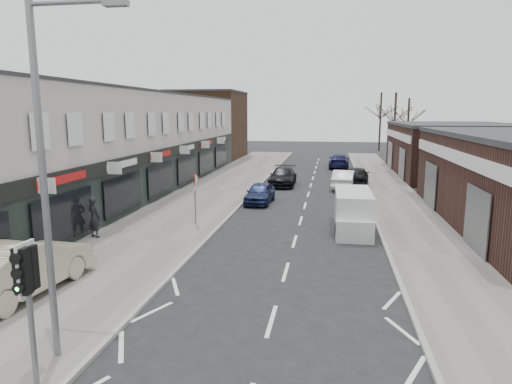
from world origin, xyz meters
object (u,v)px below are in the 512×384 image
at_px(parked_car_left_a, 260,193).
at_px(parked_car_right_b, 356,176).
at_px(sedan_on_pavement, 21,267).
at_px(pedestrian, 94,217).
at_px(parked_car_left_b, 283,176).
at_px(street_lamp, 49,164).
at_px(white_van, 353,212).
at_px(parked_car_right_a, 344,179).
at_px(warning_sign, 196,183).
at_px(parked_car_right_c, 339,161).
at_px(traffic_light, 27,281).

xyz_separation_m(parked_car_left_a, parked_car_right_b, (6.39, 7.78, 0.14)).
distance_m(sedan_on_pavement, pedestrian, 6.51).
xyz_separation_m(sedan_on_pavement, parked_car_left_b, (5.70, 23.27, -0.27)).
distance_m(street_lamp, white_van, 15.64).
height_order(parked_car_left_b, parked_car_right_b, parked_car_right_b).
bearing_deg(street_lamp, white_van, 61.81).
xyz_separation_m(parked_car_left_a, parked_car_right_a, (5.41, 6.48, 0.06)).
distance_m(parked_car_left_a, parked_car_right_b, 10.07).
height_order(sedan_on_pavement, pedestrian, pedestrian).
height_order(warning_sign, parked_car_right_a, warning_sign).
bearing_deg(pedestrian, parked_car_right_c, -88.54).
bearing_deg(white_van, sedan_on_pavement, -136.67).
bearing_deg(warning_sign, traffic_light, -86.90).
relative_size(traffic_light, parked_car_left_b, 0.64).
relative_size(pedestrian, parked_car_right_a, 0.43).
bearing_deg(traffic_light, street_lamp, 95.88).
height_order(parked_car_left_b, parked_car_right_a, parked_car_right_a).
xyz_separation_m(street_lamp, parked_car_right_c, (6.87, 38.69, -3.91)).
height_order(street_lamp, pedestrian, street_lamp).
bearing_deg(parked_car_right_a, parked_car_right_c, -83.30).
bearing_deg(white_van, parked_car_right_a, 89.94).
xyz_separation_m(white_van, parked_car_right_a, (-0.13, 12.26, -0.18)).
xyz_separation_m(warning_sign, white_van, (7.81, 0.58, -1.30)).
xyz_separation_m(street_lamp, pedestrian, (-4.44, 9.61, -3.57)).
relative_size(street_lamp, white_van, 1.64).
distance_m(parked_car_right_b, parked_car_right_c, 11.80).
height_order(white_van, parked_car_right_b, white_van).
height_order(parked_car_left_a, parked_car_right_c, parked_car_right_c).
relative_size(white_van, sedan_on_pavement, 0.94).
height_order(street_lamp, parked_car_left_a, street_lamp).
distance_m(parked_car_right_a, parked_car_right_b, 1.63).
distance_m(sedan_on_pavement, parked_car_right_c, 36.95).
xyz_separation_m(traffic_light, warning_sign, (-0.76, 14.02, -0.21)).
bearing_deg(parked_car_right_b, sedan_on_pavement, 69.65).
distance_m(warning_sign, parked_car_left_b, 14.06).
distance_m(traffic_light, warning_sign, 14.04).
distance_m(street_lamp, parked_car_right_b, 28.37).
bearing_deg(parked_car_right_b, parked_car_right_a, 58.17).
xyz_separation_m(parked_car_left_b, parked_car_right_a, (4.72, -0.81, 0.01)).
relative_size(parked_car_right_b, parked_car_right_c, 0.95).
bearing_deg(sedan_on_pavement, warning_sign, -100.65).
relative_size(pedestrian, parked_car_left_b, 0.39).
xyz_separation_m(parked_car_left_a, parked_car_right_c, (5.24, 19.52, 0.06)).
xyz_separation_m(traffic_light, parked_car_right_b, (7.90, 28.16, -1.62)).
relative_size(warning_sign, parked_car_left_a, 0.71).
relative_size(white_van, parked_car_left_b, 1.01).
relative_size(street_lamp, parked_car_right_c, 1.63).
relative_size(pedestrian, parked_car_right_b, 0.40).
height_order(traffic_light, parked_car_right_c, traffic_light).
height_order(street_lamp, parked_car_left_b, street_lamp).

